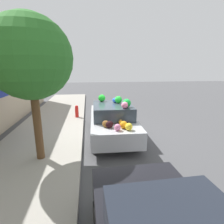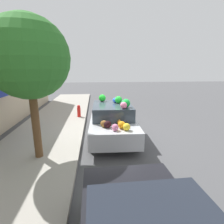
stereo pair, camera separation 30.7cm
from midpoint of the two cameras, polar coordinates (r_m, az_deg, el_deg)
name	(u,v)px [view 1 (the left image)]	position (r m, az deg, el deg)	size (l,w,h in m)	color
ground_plane	(108,136)	(7.91, -2.56, -7.68)	(60.00, 60.00, 0.00)	#4C4C4F
sidewalk_curb	(45,137)	(8.11, -22.10, -7.64)	(24.00, 3.20, 0.14)	#9E998E
street_tree	(30,58)	(5.64, -26.62, 15.38)	(2.37, 2.37, 4.26)	brown
fire_hydrant	(77,111)	(10.40, -12.26, 0.21)	(0.20, 0.20, 0.70)	red
art_car	(112,119)	(7.63, -1.10, -2.40)	(4.55, 1.97, 1.78)	#B7BABF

